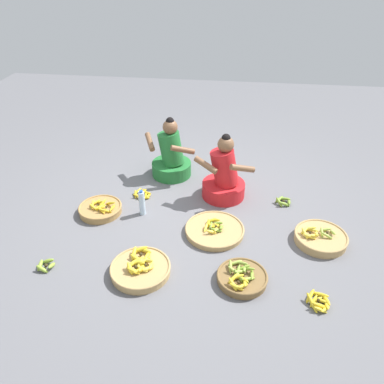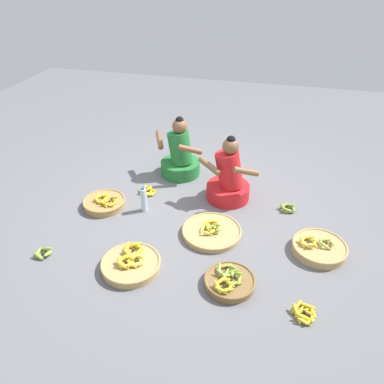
{
  "view_description": "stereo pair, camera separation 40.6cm",
  "coord_description": "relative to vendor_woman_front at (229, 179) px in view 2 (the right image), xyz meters",
  "views": [
    {
      "loc": [
        0.43,
        -3.57,
        2.58
      ],
      "look_at": [
        0.0,
        -0.2,
        0.35
      ],
      "focal_mm": 35.15,
      "sensor_mm": 36.0,
      "label": 1
    },
    {
      "loc": [
        0.83,
        -3.49,
        2.58
      ],
      "look_at": [
        0.0,
        -0.2,
        0.35
      ],
      "focal_mm": 35.15,
      "sensor_mm": 36.0,
      "label": 2
    }
  ],
  "objects": [
    {
      "name": "ground_plane",
      "position": [
        -0.32,
        -0.3,
        -0.27
      ],
      "size": [
        10.0,
        10.0,
        0.0
      ],
      "primitive_type": "plane",
      "color": "slate"
    },
    {
      "name": "vendor_woman_front",
      "position": [
        0.0,
        0.0,
        0.0
      ],
      "size": [
        0.72,
        0.52,
        0.83
      ],
      "color": "red",
      "rests_on": "ground"
    },
    {
      "name": "vendor_woman_behind",
      "position": [
        -0.72,
        0.43,
        -0.0
      ],
      "size": [
        0.7,
        0.53,
        0.81
      ],
      "color": "#237233",
      "rests_on": "ground"
    },
    {
      "name": "banana_basket_back_left",
      "position": [
        -0.69,
        -1.4,
        -0.21
      ],
      "size": [
        0.57,
        0.57,
        0.16
      ],
      "color": "tan",
      "rests_on": "ground"
    },
    {
      "name": "banana_basket_back_right",
      "position": [
        1.05,
        -0.73,
        -0.21
      ],
      "size": [
        0.54,
        0.54,
        0.16
      ],
      "color": "tan",
      "rests_on": "ground"
    },
    {
      "name": "banana_basket_mid_right",
      "position": [
        0.25,
        -1.39,
        -0.21
      ],
      "size": [
        0.47,
        0.47,
        0.15
      ],
      "color": "brown",
      "rests_on": "ground"
    },
    {
      "name": "banana_basket_mid_left",
      "position": [
        -1.38,
        -0.53,
        -0.21
      ],
      "size": [
        0.49,
        0.49,
        0.16
      ],
      "color": "#A87F47",
      "rests_on": "ground"
    },
    {
      "name": "banana_basket_front_right",
      "position": [
        -0.05,
        -0.72,
        -0.23
      ],
      "size": [
        0.64,
        0.64,
        0.13
      ],
      "color": "tan",
      "rests_on": "ground"
    },
    {
      "name": "loose_bananas_near_bicycle",
      "position": [
        -0.98,
        -0.14,
        -0.24
      ],
      "size": [
        0.25,
        0.22,
        0.08
      ],
      "color": "gold",
      "rests_on": "ground"
    },
    {
      "name": "loose_bananas_near_vendor",
      "position": [
        0.72,
        -0.07,
        -0.24
      ],
      "size": [
        0.2,
        0.21,
        0.09
      ],
      "color": "olive",
      "rests_on": "ground"
    },
    {
      "name": "loose_bananas_front_center",
      "position": [
        -1.61,
        -1.46,
        -0.23
      ],
      "size": [
        0.16,
        0.17,
        0.09
      ],
      "color": "#8CAD38",
      "rests_on": "ground"
    },
    {
      "name": "loose_bananas_front_left",
      "position": [
        0.91,
        -1.57,
        -0.24
      ],
      "size": [
        0.22,
        0.26,
        0.1
      ],
      "color": "gold",
      "rests_on": "ground"
    },
    {
      "name": "water_bottle",
      "position": [
        -0.89,
        -0.49,
        -0.12
      ],
      "size": [
        0.07,
        0.07,
        0.32
      ],
      "color": "silver",
      "rests_on": "ground"
    }
  ]
}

